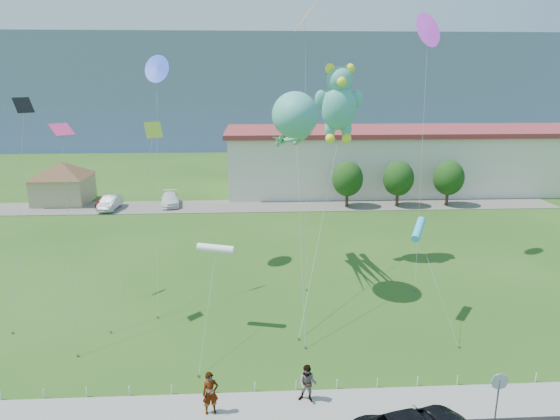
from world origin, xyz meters
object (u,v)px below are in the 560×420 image
at_px(parked_car_white, 170,199).
at_px(warehouse, 450,158).
at_px(octopus_kite, 293,125).
at_px(teddy_bear_kite, 339,102).
at_px(pedestrian_left, 210,393).
at_px(parked_car_red, 105,201).
at_px(parked_car_silver, 110,203).
at_px(pedestrian_right, 308,384).
at_px(stop_sign, 499,386).
at_px(pavilion, 62,178).

bearing_deg(parked_car_white, warehouse, 4.06).
bearing_deg(octopus_kite, teddy_bear_kite, 53.54).
relative_size(pedestrian_left, parked_car_white, 0.39).
distance_m(parked_car_red, teddy_bear_kite, 33.36).
bearing_deg(parked_car_silver, warehouse, 15.65).
distance_m(pedestrian_right, octopus_kite, 17.16).
bearing_deg(warehouse, parked_car_white, -167.41).
height_order(parked_car_red, teddy_bear_kite, teddy_bear_kite).
bearing_deg(stop_sign, parked_car_silver, 125.05).
xyz_separation_m(warehouse, octopus_kite, (-24.22, -32.89, 7.58)).
height_order(pedestrian_left, parked_car_red, pedestrian_left).
height_order(stop_sign, parked_car_white, stop_sign).
bearing_deg(pedestrian_right, octopus_kite, 106.75).
xyz_separation_m(pavilion, teddy_bear_kite, (29.72, -21.56, 9.94)).
relative_size(parked_car_red, teddy_bear_kite, 0.23).
xyz_separation_m(pedestrian_left, parked_car_red, (-15.52, 38.71, -0.43)).
bearing_deg(parked_car_white, pavilion, 161.79).
distance_m(pedestrian_left, parked_car_white, 39.48).
xyz_separation_m(warehouse, parked_car_red, (-44.51, -8.22, -3.45)).
xyz_separation_m(pavilion, pedestrian_left, (21.01, -40.92, -1.92)).
height_order(pedestrian_left, octopus_kite, octopus_kite).
height_order(pedestrian_right, octopus_kite, octopus_kite).
xyz_separation_m(parked_car_red, teddy_bear_kite, (24.23, -19.34, 12.30)).
relative_size(warehouse, octopus_kite, 4.27).
bearing_deg(warehouse, stop_sign, -108.90).
bearing_deg(parked_car_white, stop_sign, -71.53).
height_order(warehouse, pedestrian_right, warehouse).
height_order(parked_car_red, parked_car_silver, parked_car_silver).
relative_size(warehouse, parked_car_silver, 13.00).
bearing_deg(parked_car_silver, pedestrian_right, -59.61).
bearing_deg(octopus_kite, pedestrian_right, -91.45).
xyz_separation_m(warehouse, parked_car_silver, (-43.48, -9.73, -3.29)).
bearing_deg(stop_sign, parked_car_red, 125.01).
distance_m(pedestrian_left, pedestrian_right, 4.47).
relative_size(pavilion, octopus_kite, 0.64).
bearing_deg(parked_car_red, stop_sign, -50.48).
bearing_deg(pavilion, parked_car_silver, -29.82).
distance_m(pavilion, parked_car_white, 13.50).
height_order(parked_car_white, teddy_bear_kite, teddy_bear_kite).
bearing_deg(pavilion, warehouse, 6.84).
xyz_separation_m(stop_sign, pedestrian_left, (-12.49, 1.28, -0.77)).
relative_size(pavilion, pedestrian_left, 4.59).
distance_m(octopus_kite, teddy_bear_kite, 6.75).
xyz_separation_m(octopus_kite, teddy_bear_kite, (3.94, 5.33, 1.27)).
relative_size(pedestrian_right, parked_car_white, 0.36).
height_order(parked_car_silver, teddy_bear_kite, teddy_bear_kite).
bearing_deg(octopus_kite, warehouse, 53.64).
bearing_deg(pavilion, octopus_kite, -46.21).
height_order(pedestrian_right, parked_car_red, pedestrian_right).
bearing_deg(stop_sign, parked_car_white, 117.01).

